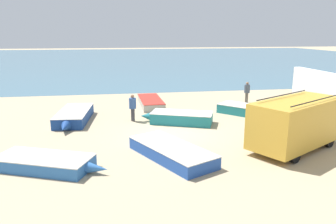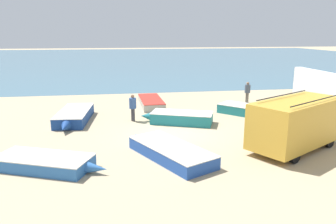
% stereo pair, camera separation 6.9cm
% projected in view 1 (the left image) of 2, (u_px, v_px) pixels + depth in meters
% --- Properties ---
extents(ground_plane, '(200.00, 200.00, 0.00)m').
position_uv_depth(ground_plane, '(171.00, 133.00, 17.52)').
color(ground_plane, tan).
extents(sea_water, '(120.00, 80.00, 0.01)m').
position_uv_depth(sea_water, '(129.00, 59.00, 67.40)').
color(sea_water, '#477084').
rests_on(sea_water, ground_plane).
extents(parked_van, '(5.26, 4.20, 2.44)m').
position_uv_depth(parked_van, '(297.00, 122.00, 14.84)').
color(parked_van, gold).
rests_on(parked_van, ground_plane).
extents(fishing_rowboat_0, '(3.46, 5.18, 0.56)m').
position_uv_depth(fishing_rowboat_0, '(169.00, 151.00, 14.08)').
color(fishing_rowboat_0, '#234CA3').
rests_on(fishing_rowboat_0, ground_plane).
extents(fishing_rowboat_1, '(3.64, 3.79, 0.61)m').
position_uv_depth(fishing_rowboat_1, '(247.00, 110.00, 21.37)').
color(fishing_rowboat_1, '#1E757F').
rests_on(fishing_rowboat_1, ground_plane).
extents(fishing_rowboat_2, '(2.07, 5.20, 0.65)m').
position_uv_depth(fishing_rowboat_2, '(74.00, 116.00, 19.72)').
color(fishing_rowboat_2, navy).
rests_on(fishing_rowboat_2, ground_plane).
extents(fishing_rowboat_3, '(4.41, 2.70, 0.67)m').
position_uv_depth(fishing_rowboat_3, '(179.00, 118.00, 19.34)').
color(fishing_rowboat_3, '#1E757F').
rests_on(fishing_rowboat_3, ground_plane).
extents(fishing_rowboat_4, '(4.64, 2.95, 0.51)m').
position_uv_depth(fishing_rowboat_4, '(46.00, 163.00, 12.84)').
color(fishing_rowboat_4, '#2D66AD').
rests_on(fishing_rowboat_4, ground_plane).
extents(fishing_rowboat_5, '(1.63, 5.18, 0.54)m').
position_uv_depth(fishing_rowboat_5, '(150.00, 102.00, 24.10)').
color(fishing_rowboat_5, '#ADA89E').
rests_on(fishing_rowboat_5, ground_plane).
extents(fisherman_0, '(0.42, 0.42, 1.60)m').
position_uv_depth(fisherman_0, '(247.00, 90.00, 24.84)').
color(fisherman_0, '#5B564C').
rests_on(fisherman_0, ground_plane).
extents(fisherman_1, '(0.43, 0.43, 1.64)m').
position_uv_depth(fisherman_1, '(133.00, 105.00, 19.63)').
color(fisherman_1, '#38383D').
rests_on(fisherman_1, ground_plane).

